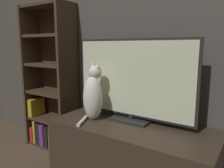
# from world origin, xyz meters

# --- Properties ---
(wall_back) EXTENTS (4.80, 0.05, 2.60)m
(wall_back) POSITION_xyz_m (0.00, 1.22, 1.30)
(wall_back) COLOR #47423D
(wall_back) RESTS_ON ground_plane
(tv_stand) EXTENTS (1.28, 0.55, 0.52)m
(tv_stand) POSITION_xyz_m (0.00, 0.90, 0.26)
(tv_stand) COLOR #33281E
(tv_stand) RESTS_ON ground_plane
(tv) EXTENTS (1.03, 0.19, 0.66)m
(tv) POSITION_xyz_m (-0.05, 1.01, 0.86)
(tv) COLOR black
(tv) RESTS_ON tv_stand
(cat) EXTENTS (0.20, 0.31, 0.48)m
(cat) POSITION_xyz_m (-0.33, 0.86, 0.73)
(cat) COLOR silver
(cat) RESTS_ON tv_stand
(bookshelf) EXTENTS (0.60, 0.28, 1.55)m
(bookshelf) POSITION_xyz_m (-1.10, 1.08, 0.64)
(bookshelf) COLOR #3D2D1E
(bookshelf) RESTS_ON ground_plane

